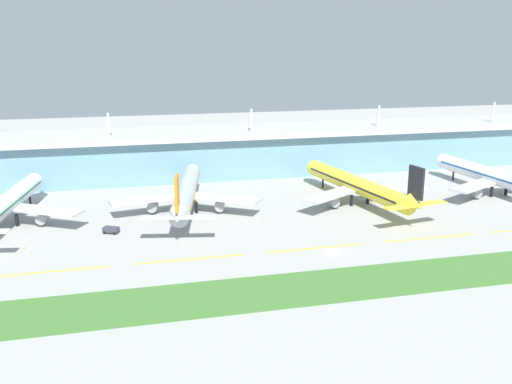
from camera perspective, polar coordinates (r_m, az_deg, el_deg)
ground_plane at (r=153.34m, az=7.48°, el=-5.88°), size 600.00×600.00×0.00m
terminal_building at (r=240.07m, az=-0.78°, el=4.17°), size 288.00×34.00×27.43m
airliner_nearest at (r=187.07m, az=-23.68°, el=-1.14°), size 48.15×66.01×18.90m
airliner_near_middle at (r=185.94m, az=-6.97°, el=-0.05°), size 47.83×68.18×18.90m
airliner_far_middle at (r=196.88m, az=10.13°, el=0.66°), size 48.10×68.45×18.90m
airliner_farthest at (r=222.29m, az=22.92°, el=1.33°), size 48.56×69.81×18.90m
taxiway_stripe_west at (r=147.75m, az=-19.89°, el=-7.49°), size 28.00×0.70×0.04m
taxiway_stripe_mid_west at (r=147.59m, az=-6.59°, el=-6.68°), size 28.00×0.70×0.04m
taxiway_stripe_centre at (r=155.07m, az=6.02°, el=-5.58°), size 28.00×0.70×0.04m
taxiway_stripe_mid_east at (r=169.19m, az=16.96°, el=-4.41°), size 28.00×0.70×0.04m
grass_verge at (r=135.85m, az=10.63°, el=-8.79°), size 300.00×18.00×0.10m
pushback_tug at (r=170.72m, az=-14.26°, el=-3.65°), size 5.01×4.15×1.85m
safety_cone_nose_front at (r=165.77m, az=-22.12°, el=-5.15°), size 0.56×0.56×0.70m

